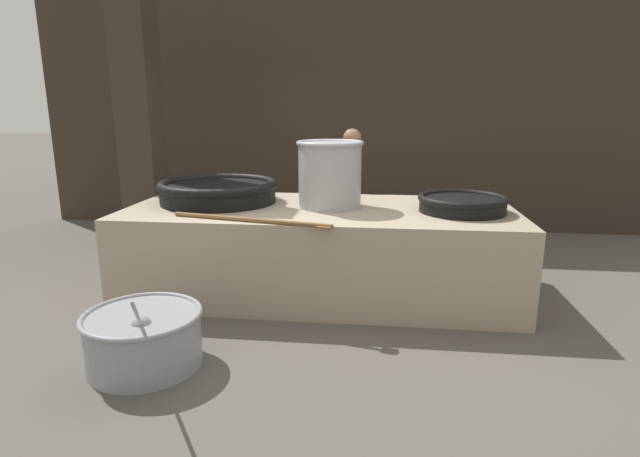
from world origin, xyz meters
TOP-DOWN VIEW (x-y plane):
  - ground_plane at (0.00, 0.00)m, footprint 60.00×60.00m
  - back_wall at (0.00, 2.93)m, footprint 9.49×0.24m
  - support_pillar at (-2.35, 1.08)m, footprint 0.44×0.44m
  - hearth_platform at (0.00, 0.00)m, footprint 3.85×1.65m
  - giant_wok_near at (-1.10, 0.15)m, footprint 1.25×1.25m
  - giant_wok_far at (1.38, -0.07)m, footprint 0.84×0.84m
  - stock_pot at (0.09, 0.04)m, footprint 0.67×0.67m
  - stirring_paddle at (-0.47, -0.74)m, footprint 1.49×0.40m
  - cook at (0.24, 1.25)m, footprint 0.39×0.60m
  - prep_bowl_vegetables at (-1.10, -1.71)m, footprint 0.86×1.06m

SIDE VIEW (x-z plane):
  - ground_plane at x=0.00m, z-range 0.00..0.00m
  - prep_bowl_vegetables at x=-1.10m, z-range -0.15..0.61m
  - hearth_platform at x=0.00m, z-range 0.00..0.88m
  - cook at x=0.24m, z-range 0.07..1.67m
  - stirring_paddle at x=-0.47m, z-range 0.88..0.92m
  - giant_wok_far at x=1.38m, z-range 0.88..1.05m
  - giant_wok_near at x=-1.10m, z-range 0.89..1.12m
  - stock_pot at x=0.09m, z-range 0.89..1.55m
  - back_wall at x=0.00m, z-range 0.00..4.02m
  - support_pillar at x=-2.35m, z-range 0.00..4.02m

